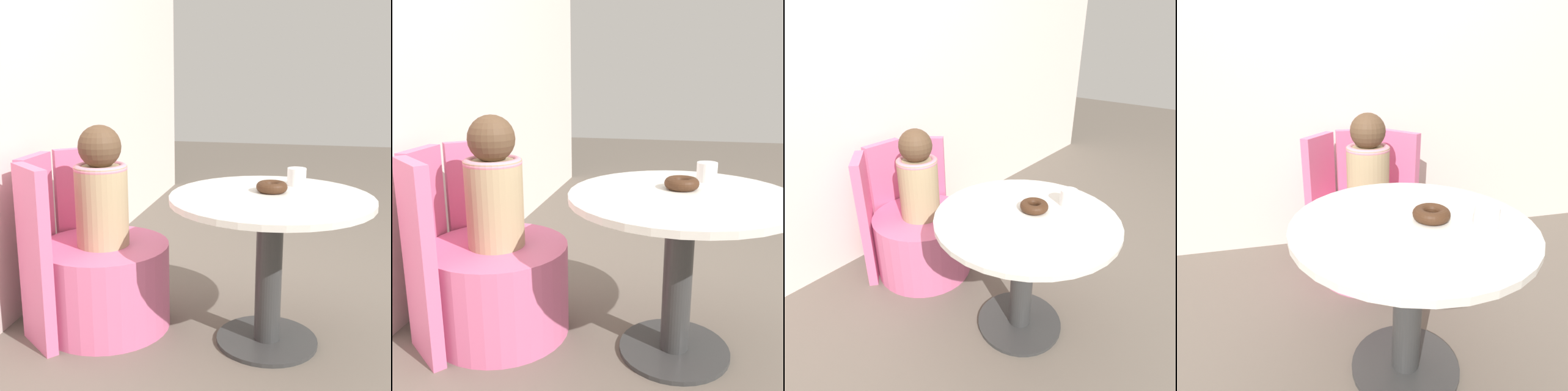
{
  "view_description": "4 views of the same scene",
  "coord_description": "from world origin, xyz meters",
  "views": [
    {
      "loc": [
        -2.01,
        -0.17,
        1.13
      ],
      "look_at": [
        0.13,
        0.28,
        0.61
      ],
      "focal_mm": 50.0,
      "sensor_mm": 36.0,
      "label": 1
    },
    {
      "loc": [
        -1.51,
        -0.03,
        1.04
      ],
      "look_at": [
        0.07,
        0.31,
        0.61
      ],
      "focal_mm": 42.0,
      "sensor_mm": 36.0,
      "label": 2
    },
    {
      "loc": [
        -1.07,
        -0.71,
        1.39
      ],
      "look_at": [
        0.13,
        0.27,
        0.62
      ],
      "focal_mm": 32.0,
      "sensor_mm": 36.0,
      "label": 3
    },
    {
      "loc": [
        -0.28,
        -1.02,
        1.13
      ],
      "look_at": [
        0.04,
        0.37,
        0.58
      ],
      "focal_mm": 32.0,
      "sensor_mm": 36.0,
      "label": 4
    }
  ],
  "objects": [
    {
      "name": "ground_plane",
      "position": [
        0.0,
        0.0,
        0.0
      ],
      "size": [
        12.0,
        12.0,
        0.0
      ],
      "primitive_type": "plane",
      "color": "#665B51"
    },
    {
      "name": "back_wall",
      "position": [
        0.0,
        1.13,
        1.2
      ],
      "size": [
        6.0,
        0.06,
        2.4
      ],
      "color": "silver",
      "rests_on": "ground_plane"
    },
    {
      "name": "round_table",
      "position": [
        0.08,
        -0.03,
        0.46
      ],
      "size": [
        0.81,
        0.81,
        0.63
      ],
      "color": "#333333",
      "rests_on": "ground_plane"
    },
    {
      "name": "tub_chair",
      "position": [
        0.09,
        0.68,
        0.19
      ],
      "size": [
        0.57,
        0.57,
        0.38
      ],
      "color": "#DB6693",
      "rests_on": "ground_plane"
    },
    {
      "name": "booth_backrest",
      "position": [
        0.09,
        0.92,
        0.38
      ],
      "size": [
        0.67,
        0.24,
        0.75
      ],
      "color": "#DB6693",
      "rests_on": "ground_plane"
    },
    {
      "name": "child_figure",
      "position": [
        0.09,
        0.68,
        0.62
      ],
      "size": [
        0.23,
        0.23,
        0.52
      ],
      "color": "tan",
      "rests_on": "tub_chair"
    },
    {
      "name": "donut",
      "position": [
        0.15,
        -0.03,
        0.65
      ],
      "size": [
        0.13,
        0.13,
        0.04
      ],
      "color": "#3D2314",
      "rests_on": "round_table"
    },
    {
      "name": "cup",
      "position": [
        0.3,
        -0.12,
        0.67
      ],
      "size": [
        0.08,
        0.08,
        0.08
      ],
      "color": "white",
      "rests_on": "round_table"
    }
  ]
}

